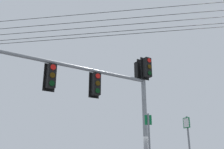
# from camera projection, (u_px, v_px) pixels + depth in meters

# --- Properties ---
(signal_mast_assembly) EXTENTS (4.02, 5.72, 6.03)m
(signal_mast_assembly) POSITION_uv_depth(u_px,v_px,m) (117.00, 90.00, 10.68)
(signal_mast_assembly) COLOR gray
(signal_mast_assembly) RESTS_ON ground
(overhead_wire_span) EXTENTS (4.12, 33.11, 1.88)m
(overhead_wire_span) POSITION_uv_depth(u_px,v_px,m) (172.00, 20.00, 12.39)
(overhead_wire_span) COLOR black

